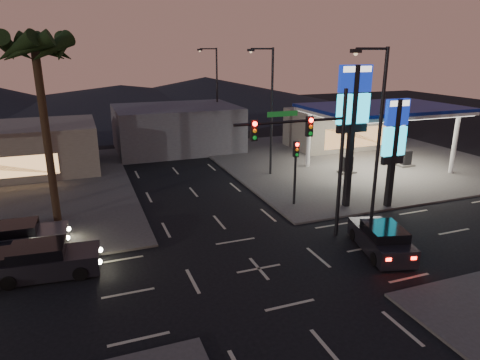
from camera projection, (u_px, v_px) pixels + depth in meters
name	position (u px, v px, depth m)	size (l,w,h in m)	color
ground	(259.00, 269.00, 20.09)	(140.00, 140.00, 0.00)	black
corner_lot_ne	(349.00, 159.00, 39.78)	(24.00, 24.00, 0.12)	#47443F
gas_station	(383.00, 111.00, 34.73)	(12.20, 8.20, 5.47)	silver
convenience_store	(339.00, 128.00, 44.36)	(10.00, 6.00, 4.00)	#726B5B
pylon_sign_tall	(353.00, 109.00, 26.00)	(2.20, 0.35, 9.00)	black
pylon_sign_short	(395.00, 137.00, 26.46)	(1.60, 0.35, 7.00)	black
traffic_signal_mast	(313.00, 145.00, 21.60)	(6.10, 0.39, 8.00)	black
pedestal_signal	(296.00, 163.00, 27.33)	(0.32, 0.39, 4.30)	black
streetlight_near	(376.00, 135.00, 21.60)	(2.14, 0.25, 10.00)	black
streetlight_mid	(269.00, 105.00, 33.22)	(2.14, 0.25, 10.00)	black
streetlight_far	(215.00, 90.00, 45.74)	(2.14, 0.25, 10.00)	black
palm_a	(36.00, 58.00, 22.77)	(4.41, 4.41, 10.86)	black
building_far_mid	(177.00, 128.00, 43.36)	(12.00, 9.00, 4.40)	#4C4C51
hill_right	(206.00, 91.00, 78.07)	(50.00, 50.00, 5.00)	black
hill_center	(121.00, 97.00, 73.15)	(60.00, 60.00, 4.00)	black
car_lane_a_front	(45.00, 261.00, 19.32)	(4.82, 2.31, 1.53)	black
car_lane_a_mid	(7.00, 267.00, 18.93)	(4.16, 1.78, 1.35)	black
car_lane_b_front	(20.00, 238.00, 21.75)	(4.59, 2.07, 1.47)	#59595B
suv_station	(381.00, 239.00, 21.57)	(2.90, 4.74, 1.48)	black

